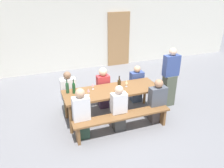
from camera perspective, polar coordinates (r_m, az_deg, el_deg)
The scene contains 21 objects.
ground_plane at distance 5.65m, azimuth -0.00°, elevation -8.33°, with size 24.00×24.00×0.00m, color slate.
back_wall at distance 8.50m, azimuth -9.03°, elevation 14.26°, with size 14.00×0.20×3.20m, color silver.
wooden_door at distance 8.93m, azimuth 1.73°, elevation 11.42°, with size 0.90×0.06×2.10m, color #9E7247.
tasting_table at distance 5.32m, azimuth -0.00°, elevation -2.20°, with size 2.33×0.78×0.75m.
bench_near at distance 4.92m, azimuth 2.80°, elevation -8.86°, with size 2.23×0.30×0.45m.
bench_far at distance 6.04m, azimuth -2.25°, elevation -2.12°, with size 2.23×0.30×0.45m.
wine_bottle_0 at distance 5.14m, azimuth -9.81°, elevation -1.04°, with size 0.07×0.07×0.35m.
wine_bottle_1 at distance 5.18m, azimuth -11.47°, elevation -0.99°, with size 0.08×0.08×0.35m.
wine_bottle_2 at distance 5.30m, azimuth 1.84°, elevation 0.00°, with size 0.08×0.08×0.33m.
wine_glass_0 at distance 5.40m, azimuth 3.74°, elevation 0.51°, with size 0.07×0.07×0.17m.
wine_glass_1 at distance 5.01m, azimuth -6.10°, elevation -1.65°, with size 0.06×0.06×0.17m.
wine_glass_2 at distance 5.47m, azimuth 2.04°, elevation 0.97°, with size 0.08×0.08×0.19m.
wine_glass_3 at distance 4.98m, azimuth -7.92°, elevation -2.10°, with size 0.07×0.07×0.15m.
wine_glass_4 at distance 5.29m, azimuth -5.00°, elevation -0.29°, with size 0.06×0.06×0.15m.
seated_guest_near_0 at distance 4.72m, azimuth -7.88°, elevation -7.88°, with size 0.36×0.24×1.17m.
seated_guest_near_1 at distance 4.94m, azimuth 1.76°, elevation -6.50°, with size 0.34×0.24×1.10m.
seated_guest_near_2 at distance 5.34m, azimuth 11.55°, elevation -4.56°, with size 0.41×0.24×1.10m.
seated_guest_far_0 at distance 5.64m, azimuth -11.08°, elevation -2.60°, with size 0.38×0.24×1.15m.
seated_guest_far_1 at distance 5.82m, azimuth -2.29°, elevation -1.15°, with size 0.33×0.24×1.13m.
seated_guest_far_2 at distance 6.18m, azimuth 6.33°, elevation -0.24°, with size 0.36×0.24×1.06m.
standing_host at distance 6.04m, azimuth 14.70°, elevation 1.36°, with size 0.41×0.24×1.61m.
Camera 1 is at (-1.64, -4.46, 3.06)m, focal length 35.42 mm.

